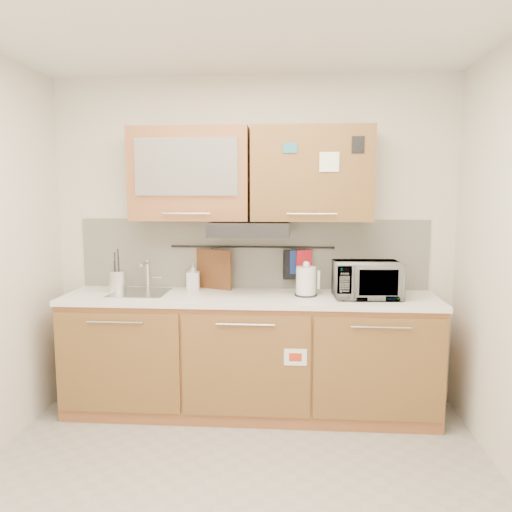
# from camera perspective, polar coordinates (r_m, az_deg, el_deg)

# --- Properties ---
(floor) EXTENTS (3.20, 3.20, 0.00)m
(floor) POSITION_cam_1_polar(r_m,az_deg,el_deg) (3.04, -2.88, -26.63)
(floor) COLOR #9E9993
(floor) RESTS_ON ground
(ceiling) EXTENTS (3.20, 3.20, 0.00)m
(ceiling) POSITION_cam_1_polar(r_m,az_deg,el_deg) (2.68, -3.29, 27.02)
(ceiling) COLOR white
(ceiling) RESTS_ON wall_back
(wall_back) EXTENTS (3.20, 0.00, 3.20)m
(wall_back) POSITION_cam_1_polar(r_m,az_deg,el_deg) (4.03, -0.40, 1.68)
(wall_back) COLOR silver
(wall_back) RESTS_ON ground
(base_cabinet) EXTENTS (2.80, 0.64, 0.88)m
(base_cabinet) POSITION_cam_1_polar(r_m,az_deg,el_deg) (3.93, -0.75, -11.88)
(base_cabinet) COLOR #A36339
(base_cabinet) RESTS_ON floor
(countertop) EXTENTS (2.82, 0.62, 0.04)m
(countertop) POSITION_cam_1_polar(r_m,az_deg,el_deg) (3.79, -0.77, -4.81)
(countertop) COLOR white
(countertop) RESTS_ON base_cabinet
(backsplash) EXTENTS (2.80, 0.02, 0.56)m
(backsplash) POSITION_cam_1_polar(r_m,az_deg,el_deg) (4.03, -0.41, 0.25)
(backsplash) COLOR silver
(backsplash) RESTS_ON countertop
(upper_cabinets) EXTENTS (1.82, 0.37, 0.70)m
(upper_cabinets) POSITION_cam_1_polar(r_m,az_deg,el_deg) (3.84, -0.69, 9.32)
(upper_cabinets) COLOR #A36339
(upper_cabinets) RESTS_ON wall_back
(range_hood) EXTENTS (0.60, 0.46, 0.10)m
(range_hood) POSITION_cam_1_polar(r_m,az_deg,el_deg) (3.77, -0.70, 3.12)
(range_hood) COLOR black
(range_hood) RESTS_ON upper_cabinets
(sink) EXTENTS (0.42, 0.40, 0.26)m
(sink) POSITION_cam_1_polar(r_m,az_deg,el_deg) (3.96, -13.10, -4.10)
(sink) COLOR silver
(sink) RESTS_ON countertop
(utensil_rail) EXTENTS (1.30, 0.02, 0.02)m
(utensil_rail) POSITION_cam_1_polar(r_m,az_deg,el_deg) (3.99, -0.46, 1.04)
(utensil_rail) COLOR black
(utensil_rail) RESTS_ON backsplash
(utensil_crock) EXTENTS (0.17, 0.17, 0.34)m
(utensil_crock) POSITION_cam_1_polar(r_m,az_deg,el_deg) (4.04, -15.51, -2.78)
(utensil_crock) COLOR silver
(utensil_crock) RESTS_ON countertop
(kettle) EXTENTS (0.20, 0.18, 0.26)m
(kettle) POSITION_cam_1_polar(r_m,az_deg,el_deg) (3.77, 5.75, -2.98)
(kettle) COLOR white
(kettle) RESTS_ON countertop
(toaster) EXTENTS (0.30, 0.23, 0.20)m
(toaster) POSITION_cam_1_polar(r_m,az_deg,el_deg) (3.82, 12.07, -2.98)
(toaster) COLOR black
(toaster) RESTS_ON countertop
(microwave) EXTENTS (0.50, 0.36, 0.27)m
(microwave) POSITION_cam_1_polar(r_m,az_deg,el_deg) (3.77, 12.55, -2.68)
(microwave) COLOR #999999
(microwave) RESTS_ON countertop
(soap_bottle) EXTENTS (0.10, 0.11, 0.21)m
(soap_bottle) POSITION_cam_1_polar(r_m,az_deg,el_deg) (4.01, -7.20, -2.33)
(soap_bottle) COLOR #999999
(soap_bottle) RESTS_ON countertop
(cutting_board) EXTENTS (0.33, 0.16, 0.43)m
(cutting_board) POSITION_cam_1_polar(r_m,az_deg,el_deg) (4.04, -5.01, -2.25)
(cutting_board) COLOR brown
(cutting_board) RESTS_ON utensil_rail
(oven_mitt) EXTENTS (0.12, 0.07, 0.19)m
(oven_mitt) POSITION_cam_1_polar(r_m,az_deg,el_deg) (3.97, 4.59, -0.67)
(oven_mitt) COLOR navy
(oven_mitt) RESTS_ON utensil_rail
(dark_pouch) EXTENTS (0.15, 0.09, 0.23)m
(dark_pouch) POSITION_cam_1_polar(r_m,az_deg,el_deg) (3.98, 4.22, -0.97)
(dark_pouch) COLOR black
(dark_pouch) RESTS_ON utensil_rail
(pot_holder) EXTENTS (0.13, 0.06, 0.16)m
(pot_holder) POSITION_cam_1_polar(r_m,az_deg,el_deg) (3.97, 5.51, -0.44)
(pot_holder) COLOR red
(pot_holder) RESTS_ON utensil_rail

